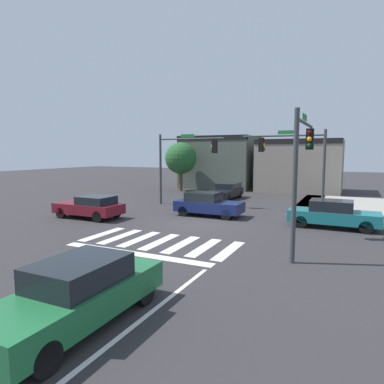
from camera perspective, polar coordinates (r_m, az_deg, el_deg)
The scene contains 15 objects.
ground_plane at distance 19.41m, azimuth 1.45°, elevation -5.23°, with size 120.00×120.00×0.00m, color #302D30.
crosswalk_near at distance 15.52m, azimuth -5.41°, elevation -8.28°, with size 7.04×2.98×0.01m.
lane_markings at distance 9.71m, azimuth -21.51°, elevation -18.13°, with size 6.80×18.75×0.01m.
bike_detector_marking at distance 10.57m, azimuth -9.79°, elevation -15.66°, with size 0.91×0.91×0.01m.
curb_corner_northeast at distance 27.07m, azimuth 26.83°, elevation -2.39°, with size 10.00×10.60×0.15m.
storefront_row at distance 37.61m, azimuth 10.77°, elevation 4.72°, with size 16.76×6.13×5.78m.
traffic_signal_southeast at distance 14.27m, azimuth 18.05°, elevation 5.73°, with size 0.32×4.50×5.54m.
traffic_signal_northeast at distance 23.12m, azimuth 16.67°, elevation 5.96°, with size 5.38×0.32×5.43m.
traffic_signal_northwest at distance 25.40m, azimuth -1.35°, elevation 6.13°, with size 5.25×0.32×5.36m.
car_green at distance 8.57m, azimuth -18.64°, elevation -15.83°, with size 1.78×4.73×1.54m.
car_teal at distance 19.55m, azimuth 22.56°, elevation -3.44°, with size 4.55×1.74×1.48m.
car_navy at distance 21.46m, azimuth 2.64°, elevation -2.04°, with size 4.21×1.79×1.50m.
car_maroon at distance 21.62m, azimuth -16.70°, elevation -2.36°, with size 4.20×1.87×1.38m.
car_black at distance 29.38m, azimuth 5.75°, elevation 0.18°, with size 1.85×4.72×1.34m.
roadside_tree at distance 35.30m, azimuth -1.90°, elevation 5.66°, with size 3.26×3.26×5.03m.
Camera 1 is at (7.72, -17.35, 4.00)m, focal length 31.77 mm.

